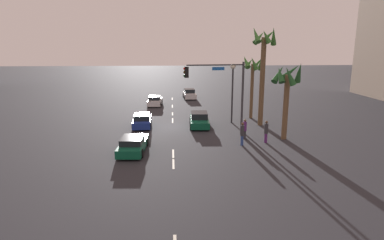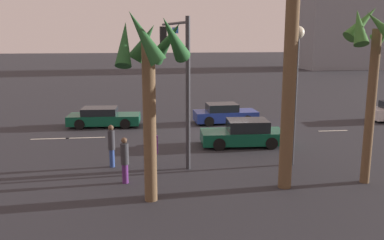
% 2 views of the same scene
% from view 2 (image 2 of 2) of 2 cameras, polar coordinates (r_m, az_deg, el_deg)
% --- Properties ---
extents(ground_plane, '(220.00, 220.00, 0.00)m').
position_cam_2_polar(ground_plane, '(25.26, 5.32, -1.87)').
color(ground_plane, '#28282D').
extents(lane_stripe_2, '(1.87, 0.14, 0.01)m').
position_cam_2_polar(lane_stripe_2, '(27.32, 18.60, -1.39)').
color(lane_stripe_2, silver).
rests_on(lane_stripe_2, ground_plane).
extents(lane_stripe_3, '(2.28, 0.14, 0.01)m').
position_cam_2_polar(lane_stripe_3, '(25.98, 11.37, -1.66)').
color(lane_stripe_3, silver).
rests_on(lane_stripe_3, ground_plane).
extents(lane_stripe_4, '(2.21, 0.14, 0.01)m').
position_cam_2_polar(lane_stripe_4, '(24.93, -14.26, -2.35)').
color(lane_stripe_4, silver).
rests_on(lane_stripe_4, ground_plane).
extents(lane_stripe_5, '(2.13, 0.14, 0.01)m').
position_cam_2_polar(lane_stripe_5, '(25.27, -18.74, -2.43)').
color(lane_stripe_5, silver).
rests_on(lane_stripe_5, ground_plane).
extents(car_0, '(4.22, 1.99, 1.33)m').
position_cam_2_polar(car_0, '(28.13, 4.46, 0.82)').
color(car_0, navy).
rests_on(car_0, ground_plane).
extents(car_3, '(4.66, 2.12, 1.22)m').
position_cam_2_polar(car_3, '(27.69, -11.96, 0.35)').
color(car_3, '#0F5138').
rests_on(car_3, ground_plane).
extents(car_4, '(4.48, 2.13, 1.40)m').
position_cam_2_polar(car_4, '(22.57, 7.04, -1.87)').
color(car_4, '#0F5138').
rests_on(car_4, ground_plane).
extents(traffic_signal, '(1.04, 5.43, 6.60)m').
position_cam_2_polar(traffic_signal, '(19.60, -1.91, 7.56)').
color(traffic_signal, '#38383D').
rests_on(traffic_signal, ground_plane).
extents(streetlamp, '(0.56, 0.56, 6.21)m').
position_cam_2_polar(streetlamp, '(19.02, 13.96, 6.68)').
color(streetlamp, '#2D2D33').
rests_on(streetlamp, ground_plane).
extents(pedestrian_0, '(0.46, 0.46, 1.75)m').
position_cam_2_polar(pedestrian_0, '(18.43, -5.14, -3.99)').
color(pedestrian_0, '#333338').
rests_on(pedestrian_0, ground_plane).
extents(pedestrian_1, '(0.40, 0.40, 1.93)m').
position_cam_2_polar(pedestrian_1, '(19.05, -10.88, -3.27)').
color(pedestrian_1, '#2D478C').
rests_on(pedestrian_1, ground_plane).
extents(pedestrian_2, '(0.34, 0.34, 1.88)m').
position_cam_2_polar(pedestrian_2, '(16.94, -9.12, -5.24)').
color(pedestrian_2, '#59266B').
rests_on(pedestrian_2, ground_plane).
extents(palm_tree_0, '(2.39, 2.65, 9.89)m').
position_cam_2_polar(palm_tree_0, '(15.95, 13.61, 14.58)').
color(palm_tree_0, brown).
rests_on(palm_tree_0, ground_plane).
extents(palm_tree_1, '(2.66, 2.77, 6.71)m').
position_cam_2_polar(palm_tree_1, '(14.32, -5.57, 7.22)').
color(palm_tree_1, brown).
rests_on(palm_tree_1, ground_plane).
extents(palm_tree_2, '(2.42, 2.61, 7.10)m').
position_cam_2_polar(palm_tree_2, '(17.49, 23.78, 8.95)').
color(palm_tree_2, brown).
rests_on(palm_tree_2, ground_plane).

